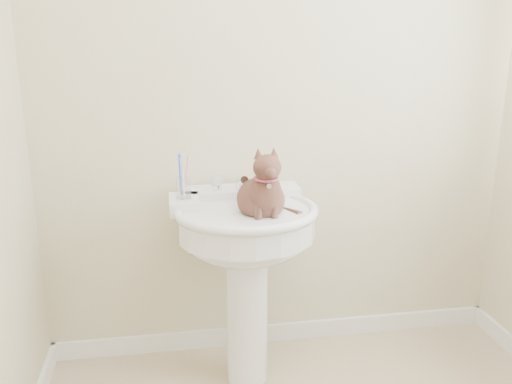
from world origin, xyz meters
name	(u,v)px	position (x,y,z in m)	size (l,w,h in m)	color
wall_back	(281,91)	(0.00, 1.10, 1.25)	(2.20, 0.00, 2.50)	beige
baseboard_back	(279,332)	(0.00, 1.09, 0.04)	(2.20, 0.02, 0.09)	white
pedestal_sink	(246,241)	(-0.21, 0.81, 0.66)	(0.61, 0.60, 0.84)	white
faucet	(241,181)	(-0.20, 0.96, 0.88)	(0.28, 0.12, 0.14)	silver
soap_bar	(262,181)	(-0.09, 1.05, 0.86)	(0.09, 0.06, 0.03)	orange
toothbrush_cup	(184,188)	(-0.45, 0.87, 0.89)	(0.07, 0.07, 0.19)	silver
cat	(263,194)	(-0.15, 0.75, 0.88)	(0.21, 0.27, 0.39)	brown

